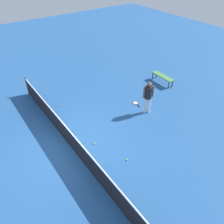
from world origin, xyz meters
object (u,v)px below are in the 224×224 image
tennis_racket_near_player (136,103)px  tennis_ball_by_net (127,160)px  tennis_ball_midcourt (61,105)px  courtside_bench (163,77)px  tennis_ball_near_player (94,143)px  player_near_side (148,95)px

tennis_racket_near_player → tennis_ball_by_net: 3.94m
tennis_racket_near_player → tennis_ball_by_net: tennis_ball_by_net is taller
tennis_ball_by_net → tennis_ball_midcourt: (4.85, 0.47, 0.00)m
tennis_ball_midcourt → courtside_bench: courtside_bench is taller
tennis_ball_near_player → tennis_racket_near_player: bearing=-69.8°
tennis_ball_midcourt → courtside_bench: 6.15m
tennis_ball_by_net → courtside_bench: (3.48, -5.52, 0.38)m
player_near_side → courtside_bench: size_ratio=1.13×
tennis_ball_by_net → tennis_ball_midcourt: 4.88m
player_near_side → courtside_bench: bearing=-59.7°
courtside_bench → player_near_side: bearing=120.3°
player_near_side → tennis_ball_by_net: player_near_side is taller
player_near_side → courtside_bench: (1.62, -2.77, -0.59)m
player_near_side → courtside_bench: player_near_side is taller
player_near_side → tennis_ball_near_player: bearing=96.3°
player_near_side → tennis_ball_near_player: size_ratio=25.76×
tennis_racket_near_player → tennis_ball_midcourt: 3.91m
tennis_ball_near_player → tennis_ball_midcourt: same height
tennis_ball_near_player → courtside_bench: size_ratio=0.04×
player_near_side → tennis_ball_midcourt: bearing=47.1°
player_near_side → tennis_ball_near_player: player_near_side is taller
tennis_ball_near_player → tennis_ball_midcourt: 3.36m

